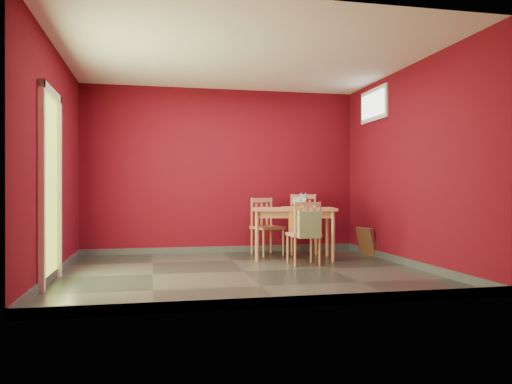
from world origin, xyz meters
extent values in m
plane|color=#2D342D|center=(0.00, 0.00, 0.00)|extent=(4.50, 4.50, 0.00)
plane|color=#5E0916|center=(0.00, 2.00, 1.35)|extent=(4.50, 0.00, 4.50)
plane|color=#5E0916|center=(0.00, -2.00, 1.35)|extent=(4.50, 0.00, 4.50)
plane|color=#5E0916|center=(-2.25, 0.00, 1.35)|extent=(0.00, 4.00, 4.00)
plane|color=#5E0916|center=(2.25, 0.00, 1.35)|extent=(0.00, 4.00, 4.00)
plane|color=white|center=(0.00, 0.00, 2.70)|extent=(4.50, 4.50, 0.00)
cube|color=#3F4244|center=(0.00, 1.99, 0.05)|extent=(4.50, 0.02, 0.10)
cube|color=#3F4244|center=(0.00, -1.99, 0.05)|extent=(4.50, 0.02, 0.10)
cube|color=#3F4244|center=(-2.24, 0.00, 0.05)|extent=(0.03, 4.00, 0.10)
cube|color=#3F4244|center=(2.24, 0.00, 0.05)|extent=(0.03, 4.00, 0.10)
cube|color=#B7D838|center=(-2.24, -0.40, 1.02)|extent=(0.02, 0.85, 2.05)
cube|color=white|center=(-2.21, -0.86, 1.06)|extent=(0.06, 0.08, 2.13)
cube|color=white|center=(-2.21, 0.06, 1.06)|extent=(0.06, 0.08, 2.13)
cube|color=white|center=(-2.21, -0.40, 2.09)|extent=(0.06, 1.01, 0.08)
cube|color=white|center=(2.23, 1.00, 2.35)|extent=(0.03, 0.90, 0.50)
cube|color=white|center=(2.21, 1.00, 2.35)|extent=(0.02, 0.76, 0.36)
cube|color=silver|center=(1.60, 1.99, 0.30)|extent=(0.08, 0.02, 0.12)
cube|color=#BB7557|center=(0.95, 1.02, 0.74)|extent=(1.34, 0.95, 0.04)
cube|color=#BB7557|center=(0.95, 1.02, 0.67)|extent=(1.20, 0.81, 0.10)
cylinder|color=#BB7557|center=(0.35, 0.84, 0.36)|extent=(0.06, 0.06, 0.72)
cylinder|color=#BB7557|center=(0.47, 1.42, 0.36)|extent=(0.06, 0.06, 0.72)
cylinder|color=#BB7557|center=(1.42, 0.62, 0.36)|extent=(0.06, 0.06, 0.72)
cylinder|color=#BB7557|center=(1.54, 1.19, 0.36)|extent=(0.06, 0.06, 0.72)
cube|color=#B56D2E|center=(0.95, 1.02, 0.77)|extent=(0.47, 0.75, 0.01)
cube|color=#B56D2E|center=(0.95, 0.67, 0.59)|extent=(0.33, 0.08, 0.35)
cube|color=#BB7557|center=(0.66, 1.52, 0.43)|extent=(0.53, 0.53, 0.04)
cylinder|color=#BB7557|center=(0.55, 1.29, 0.21)|extent=(0.04, 0.04, 0.41)
cylinder|color=#BB7557|center=(0.43, 1.63, 0.21)|extent=(0.04, 0.04, 0.41)
cylinder|color=#BB7557|center=(0.89, 1.40, 0.21)|extent=(0.04, 0.04, 0.41)
cylinder|color=#BB7557|center=(0.77, 1.75, 0.21)|extent=(0.04, 0.04, 0.41)
cylinder|color=#BB7557|center=(0.43, 1.63, 0.68)|extent=(0.04, 0.04, 0.45)
cylinder|color=#BB7557|center=(0.77, 1.75, 0.68)|extent=(0.04, 0.04, 0.45)
cube|color=#BB7557|center=(0.60, 1.69, 0.86)|extent=(0.37, 0.16, 0.07)
cube|color=#BB7557|center=(0.51, 1.66, 0.64)|extent=(0.04, 0.03, 0.35)
cube|color=#BB7557|center=(0.60, 1.69, 0.64)|extent=(0.04, 0.03, 0.35)
cube|color=#BB7557|center=(0.70, 1.72, 0.64)|extent=(0.04, 0.03, 0.35)
cube|color=#BB7557|center=(1.27, 1.54, 0.46)|extent=(0.55, 0.55, 0.04)
cylinder|color=#BB7557|center=(1.03, 1.40, 0.22)|extent=(0.04, 0.04, 0.44)
cylinder|color=#BB7557|center=(1.13, 1.77, 0.22)|extent=(0.04, 0.04, 0.44)
cylinder|color=#BB7557|center=(1.40, 1.30, 0.22)|extent=(0.04, 0.04, 0.44)
cylinder|color=#BB7557|center=(1.50, 1.67, 0.22)|extent=(0.04, 0.04, 0.44)
cylinder|color=#BB7557|center=(1.13, 1.77, 0.72)|extent=(0.04, 0.04, 0.48)
cylinder|color=#BB7557|center=(1.50, 1.67, 0.72)|extent=(0.04, 0.04, 0.48)
cube|color=#BB7557|center=(1.32, 1.72, 0.92)|extent=(0.40, 0.14, 0.07)
cube|color=#BB7557|center=(1.21, 1.75, 0.68)|extent=(0.04, 0.03, 0.37)
cube|color=#BB7557|center=(1.32, 1.72, 0.68)|extent=(0.04, 0.03, 0.37)
cube|color=#BB7557|center=(1.42, 1.70, 0.68)|extent=(0.04, 0.03, 0.37)
cube|color=#BB7557|center=(0.91, 0.40, 0.41)|extent=(0.41, 0.41, 0.04)
cylinder|color=#BB7557|center=(1.08, 0.58, 0.20)|extent=(0.03, 0.03, 0.40)
cylinder|color=#BB7557|center=(1.09, 0.23, 0.20)|extent=(0.03, 0.03, 0.40)
cylinder|color=#BB7557|center=(0.73, 0.57, 0.20)|extent=(0.03, 0.03, 0.40)
cylinder|color=#BB7557|center=(0.74, 0.23, 0.20)|extent=(0.03, 0.03, 0.40)
cylinder|color=#BB7557|center=(1.09, 0.23, 0.65)|extent=(0.03, 0.03, 0.43)
cylinder|color=#BB7557|center=(0.74, 0.23, 0.65)|extent=(0.03, 0.03, 0.43)
cube|color=#BB7557|center=(0.91, 0.23, 0.83)|extent=(0.37, 0.04, 0.07)
cube|color=#BB7557|center=(1.01, 0.23, 0.61)|extent=(0.03, 0.02, 0.34)
cube|color=#BB7557|center=(0.91, 0.23, 0.61)|extent=(0.03, 0.02, 0.34)
cube|color=#BB7557|center=(0.82, 0.23, 0.61)|extent=(0.03, 0.02, 0.34)
cube|color=#81A066|center=(0.91, 0.15, 0.57)|extent=(0.30, 0.09, 0.36)
cylinder|color=#81A066|center=(0.83, 0.21, 0.81)|extent=(0.02, 0.15, 0.02)
cylinder|color=#81A066|center=(1.00, 0.21, 0.81)|extent=(0.02, 0.15, 0.02)
cube|color=brown|center=(2.19, 1.18, 0.22)|extent=(0.19, 0.45, 0.44)
cube|color=black|center=(2.19, 1.18, 0.22)|extent=(0.13, 0.31, 0.30)
camera|label=1|loc=(-1.14, -6.18, 1.01)|focal=35.00mm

